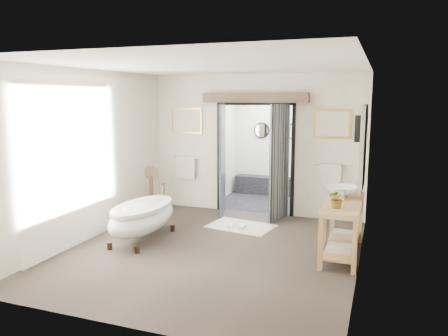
{
  "coord_description": "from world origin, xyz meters",
  "views": [
    {
      "loc": [
        2.49,
        -6.2,
        2.43
      ],
      "look_at": [
        0.0,
        0.6,
        1.25
      ],
      "focal_mm": 35.0,
      "sensor_mm": 36.0,
      "label": 1
    }
  ],
  "objects": [
    {
      "name": "slippers",
      "position": [
        -0.0,
        1.3,
        0.04
      ],
      "size": [
        0.33,
        0.25,
        0.05
      ],
      "color": "silver",
      "rests_on": "rug"
    },
    {
      "name": "vanity",
      "position": [
        1.95,
        0.51,
        0.51
      ],
      "size": [
        0.57,
        1.6,
        0.85
      ],
      "color": "tan",
      "rests_on": "ground_plane"
    },
    {
      "name": "soap_bottle_a",
      "position": [
        1.92,
        0.61,
        0.95
      ],
      "size": [
        0.1,
        0.1,
        0.2
      ],
      "primitive_type": "imported",
      "rotation": [
        0.0,
        0.0,
        0.05
      ],
      "color": "gray",
      "rests_on": "vanity"
    },
    {
      "name": "clawfoot_tub",
      "position": [
        -1.3,
        0.1,
        0.41
      ],
      "size": [
        0.77,
        1.73,
        0.85
      ],
      "color": "#3A2517",
      "rests_on": "ground_plane"
    },
    {
      "name": "basin",
      "position": [
        1.92,
        0.84,
        0.94
      ],
      "size": [
        0.65,
        0.65,
        0.17
      ],
      "primitive_type": "imported",
      "rotation": [
        0.0,
        0.0,
        -0.36
      ],
      "color": "white",
      "rests_on": "vanity"
    },
    {
      "name": "shower_room",
      "position": [
        0.0,
        3.99,
        0.91
      ],
      "size": [
        2.22,
        2.01,
        2.51
      ],
      "color": "black",
      "rests_on": "ground_plane"
    },
    {
      "name": "plant",
      "position": [
        1.92,
        0.1,
        1.0
      ],
      "size": [
        0.31,
        0.29,
        0.29
      ],
      "primitive_type": "imported",
      "rotation": [
        0.0,
        0.0,
        0.26
      ],
      "color": "gray",
      "rests_on": "vanity"
    },
    {
      "name": "soap_bottle_b",
      "position": [
        1.9,
        1.19,
        0.93
      ],
      "size": [
        0.14,
        0.14,
        0.16
      ],
      "primitive_type": "imported",
      "rotation": [
        0.0,
        0.0,
        0.13
      ],
      "color": "gray",
      "rests_on": "vanity"
    },
    {
      "name": "ground_plane",
      "position": [
        0.0,
        0.0,
        0.0
      ],
      "size": [
        5.0,
        5.0,
        0.0
      ],
      "primitive_type": "plane",
      "color": "#433C34"
    },
    {
      "name": "room_shell",
      "position": [
        -0.04,
        -0.11,
        1.86
      ],
      "size": [
        4.52,
        5.02,
        2.91
      ],
      "color": "silver",
      "rests_on": "ground_plane"
    },
    {
      "name": "rug",
      "position": [
        0.05,
        1.41,
        0.01
      ],
      "size": [
        1.32,
        0.99,
        0.01
      ],
      "primitive_type": "cube",
      "rotation": [
        0.0,
        0.0,
        -0.17
      ],
      "color": "beige",
      "rests_on": "ground_plane"
    },
    {
      "name": "pedestal_mirror",
      "position": [
        -2.0,
        1.64,
        0.44
      ],
      "size": [
        0.3,
        0.2,
        1.03
      ],
      "color": "brown",
      "rests_on": "ground_plane"
    },
    {
      "name": "back_wall_dressing",
      "position": [
        0.0,
        2.32,
        1.56
      ],
      "size": [
        3.82,
        0.79,
        2.52
      ],
      "color": "black",
      "rests_on": "ground_plane"
    }
  ]
}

